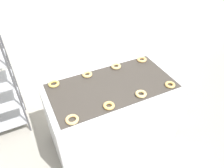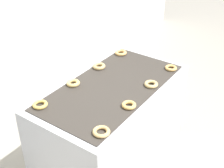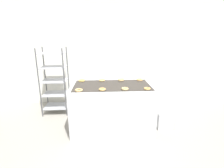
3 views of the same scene
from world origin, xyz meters
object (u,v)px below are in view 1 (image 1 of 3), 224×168
at_px(fryer_machine, 112,113).
at_px(donut_near_left, 72,120).
at_px(donut_near_midleft, 109,106).
at_px(donut_near_midright, 141,94).
at_px(donut_far_midleft, 87,74).
at_px(glaze_bin, 174,104).
at_px(donut_far_midright, 116,66).
at_px(donut_far_right, 142,60).
at_px(donut_near_right, 170,85).
at_px(donut_far_left, 54,84).

xyz_separation_m(fryer_machine, donut_near_left, (-0.57, -0.31, 0.46)).
bearing_deg(donut_near_midleft, donut_near_midright, 1.22).
bearing_deg(donut_far_midleft, glaze_bin, -14.00).
relative_size(donut_far_midright, donut_far_right, 1.00).
xyz_separation_m(donut_near_right, donut_far_midright, (-0.38, 0.60, 0.00)).
xyz_separation_m(donut_near_left, donut_far_midleft, (0.39, 0.61, 0.00)).
bearing_deg(donut_near_right, donut_near_midleft, 179.81).
bearing_deg(donut_near_right, fryer_machine, 153.11).
relative_size(donut_near_left, donut_near_midright, 1.05).
relative_size(donut_near_left, donut_far_midleft, 1.07).
bearing_deg(donut_near_midright, donut_near_right, -1.62).
bearing_deg(donut_near_midright, glaze_bin, 18.69).
relative_size(glaze_bin, donut_far_right, 2.61).
distance_m(donut_far_midleft, donut_far_right, 0.77).
distance_m(donut_far_midleft, donut_far_midright, 0.39).
distance_m(donut_far_left, donut_far_midright, 0.79).
bearing_deg(donut_far_left, donut_far_midleft, -0.34).
bearing_deg(donut_near_right, donut_far_right, 90.18).
xyz_separation_m(donut_near_midleft, donut_near_right, (0.77, -0.00, -0.00)).
xyz_separation_m(donut_far_midleft, donut_far_midright, (0.39, 0.00, 0.00)).
distance_m(donut_near_right, donut_far_midright, 0.71).
height_order(glaze_bin, donut_near_left, donut_near_left).
distance_m(fryer_machine, glaze_bin, 1.07).
distance_m(donut_near_midright, donut_far_midleft, 0.70).
bearing_deg(donut_far_right, donut_far_midright, 178.81).
height_order(glaze_bin, donut_far_right, donut_far_right).
xyz_separation_m(fryer_machine, donut_far_midright, (0.20, 0.30, 0.46)).
relative_size(donut_near_right, donut_far_left, 0.93).
relative_size(fryer_machine, donut_far_right, 12.06).
bearing_deg(donut_far_midleft, donut_near_right, -37.82).
distance_m(fryer_machine, donut_near_right, 0.80).
distance_m(donut_near_midleft, donut_far_right, 0.96).
relative_size(donut_near_midleft, donut_far_right, 0.94).
bearing_deg(donut_far_midright, donut_far_right, -1.19).
relative_size(glaze_bin, donut_near_midright, 2.67).
relative_size(donut_far_midleft, donut_far_midright, 0.96).
bearing_deg(donut_far_right, donut_far_midleft, 179.46).
relative_size(donut_near_right, donut_far_right, 0.92).
bearing_deg(fryer_machine, donut_far_left, 152.81).
relative_size(donut_near_midright, donut_far_left, 0.99).
bearing_deg(donut_near_left, donut_near_right, 0.51).
height_order(donut_far_left, donut_far_right, donut_far_right).
xyz_separation_m(fryer_machine, glaze_bin, (1.04, -0.00, -0.28)).
bearing_deg(glaze_bin, fryer_machine, 179.77).
bearing_deg(donut_near_midright, donut_far_left, 143.44).
relative_size(donut_near_midleft, donut_near_right, 1.02).
height_order(donut_far_left, donut_far_midleft, donut_far_midleft).
bearing_deg(donut_near_midright, donut_far_right, 56.80).
bearing_deg(fryer_machine, donut_near_midleft, -121.67).
bearing_deg(donut_far_midleft, donut_near_midright, -56.48).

